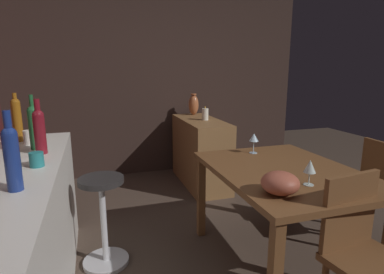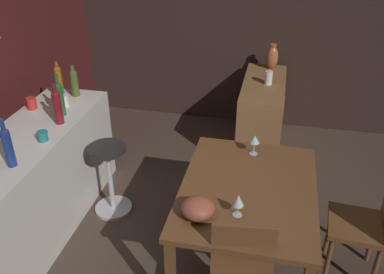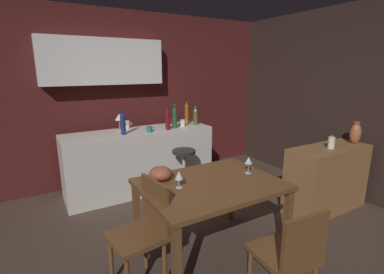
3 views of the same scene
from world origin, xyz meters
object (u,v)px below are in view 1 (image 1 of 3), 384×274
Objects in this scene: cup_white at (29,137)px; fruit_bowl at (280,183)px; chair_near_window at (365,253)px; wine_bottle_olive at (33,120)px; wine_bottle_amber at (17,118)px; dining_table at (284,181)px; sideboard_cabinet at (201,152)px; pillar_candle_tall at (205,114)px; wine_bottle_green at (34,125)px; bar_stool at (103,219)px; vase_copper at (194,105)px; wine_glass_left at (310,167)px; wine_bottle_ruby at (39,129)px; wine_bottle_cobalt at (12,155)px; cup_teal at (37,159)px; wine_glass_right at (254,138)px; chair_by_doorway at (365,186)px.

fruit_bowl is at bearing -125.47° from cup_white.
wine_bottle_olive reaches higher than chair_near_window.
dining_table is at bearing -112.86° from wine_bottle_amber.
wine_bottle_amber reaches higher than sideboard_cabinet.
pillar_candle_tall is at bearing -8.53° from fruit_bowl.
bar_stool is at bearing -100.18° from wine_bottle_green.
vase_copper is (1.44, -1.83, -0.12)m from wine_bottle_amber.
bar_stool is 2.38× the size of vase_copper.
wine_bottle_ruby is at bearing 67.65° from wine_glass_left.
vase_copper is at bearing -33.24° from wine_bottle_cobalt.
cup_teal is at bearing 65.93° from chair_near_window.
wine_glass_left is at bearing 179.19° from sideboard_cabinet.
bar_stool is 4.27× the size of wine_glass_left.
wine_glass_left is 2.50m from vase_copper.
cup_teal is at bearing -5.83° from wine_bottle_cobalt.
dining_table is 11.31× the size of cup_white.
bar_stool is at bearing -134.87° from wine_bottle_olive.
chair_near_window is at bearing -176.49° from dining_table.
wine_bottle_green is 2.09m from pillar_candle_tall.
cup_white is (0.19, 1.70, 0.08)m from wine_glass_right.
wine_bottle_amber is 1.03× the size of wine_bottle_ruby.
bar_stool is at bearing -122.80° from wine_bottle_amber.
sideboard_cabinet is at bearing -56.32° from cup_white.
vase_copper reaches higher than chair_near_window.
wine_bottle_cobalt is (-2.08, 1.60, 0.65)m from sideboard_cabinet.
fruit_bowl is at bearing 161.15° from wine_glass_right.
chair_by_doorway is 2.79m from wine_bottle_amber.
wine_bottle_amber is at bearing 80.37° from wine_glass_right.
cup_teal is (0.35, 1.53, 0.09)m from wine_glass_left.
wine_bottle_amber is 1.08m from wine_bottle_cobalt.
cup_white is at bearing 123.68° from sideboard_cabinet.
wine_bottle_ruby is at bearing 100.88° from bar_stool.
wine_bottle_cobalt is at bearing 90.19° from wine_glass_left.
wine_glass_right is at bearing 178.53° from pillar_candle_tall.
wine_bottle_cobalt is at bearing -174.09° from cup_white.
wine_bottle_amber is (0.36, 0.56, 0.71)m from bar_stool.
dining_table is 1.99m from wine_bottle_amber.
fruit_bowl is (0.31, 0.33, 0.31)m from chair_near_window.
wine_glass_right is at bearing 0.65° from dining_table.
chair_near_window is at bearing -127.04° from cup_white.
wine_bottle_olive is (1.24, 1.42, 0.24)m from fruit_bowl.
fruit_bowl is 0.59× the size of wine_bottle_green.
chair_near_window is at bearing -133.10° from fruit_bowl.
vase_copper is (2.10, 0.82, 0.47)m from chair_by_doorway.
wine_bottle_green is 0.15m from wine_bottle_ruby.
cup_white reaches higher than sideboard_cabinet.
fruit_bowl is 2.59m from vase_copper.
wine_bottle_olive reaches higher than cup_teal.
fruit_bowl is (-0.47, 1.14, 0.32)m from chair_by_doorway.
wine_bottle_amber is at bearing 51.97° from chair_near_window.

